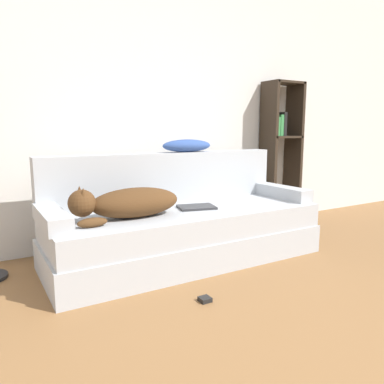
# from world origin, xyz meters

# --- Properties ---
(wall_back) EXTENTS (7.94, 0.06, 2.70)m
(wall_back) POSITION_xyz_m (0.00, 2.81, 1.35)
(wall_back) COLOR silver
(wall_back) RESTS_ON ground_plane
(couch) EXTENTS (2.15, 0.81, 0.41)m
(couch) POSITION_xyz_m (-0.18, 2.08, 0.20)
(couch) COLOR #B2B7BC
(couch) RESTS_ON ground_plane
(couch_backrest) EXTENTS (2.11, 0.15, 0.42)m
(couch_backrest) POSITION_xyz_m (-0.18, 2.42, 0.62)
(couch_backrest) COLOR #B2B7BC
(couch_backrest) RESTS_ON couch
(couch_arm_left) EXTENTS (0.15, 0.62, 0.11)m
(couch_arm_left) POSITION_xyz_m (-1.18, 2.07, 0.46)
(couch_arm_left) COLOR #B2B7BC
(couch_arm_left) RESTS_ON couch
(couch_arm_right) EXTENTS (0.15, 0.62, 0.11)m
(couch_arm_right) POSITION_xyz_m (0.82, 2.07, 0.46)
(couch_arm_right) COLOR #B2B7BC
(couch_arm_right) RESTS_ON couch
(dog) EXTENTS (0.79, 0.31, 0.25)m
(dog) POSITION_xyz_m (-0.68, 2.03, 0.52)
(dog) COLOR #513319
(dog) RESTS_ON couch
(laptop) EXTENTS (0.32, 0.27, 0.02)m
(laptop) POSITION_xyz_m (-0.09, 2.07, 0.42)
(laptop) COLOR #2D2D30
(laptop) RESTS_ON couch
(throw_pillow) EXTENTS (0.46, 0.17, 0.11)m
(throw_pillow) POSITION_xyz_m (0.02, 2.41, 0.89)
(throw_pillow) COLOR #335199
(throw_pillow) RESTS_ON couch_backrest
(bookshelf) EXTENTS (0.41, 0.26, 1.53)m
(bookshelf) POSITION_xyz_m (1.32, 2.63, 0.86)
(bookshelf) COLOR #2D2319
(bookshelf) RESTS_ON ground_plane
(power_adapter) EXTENTS (0.07, 0.07, 0.03)m
(power_adapter) POSITION_xyz_m (-0.45, 1.38, 0.01)
(power_adapter) COLOR black
(power_adapter) RESTS_ON ground_plane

